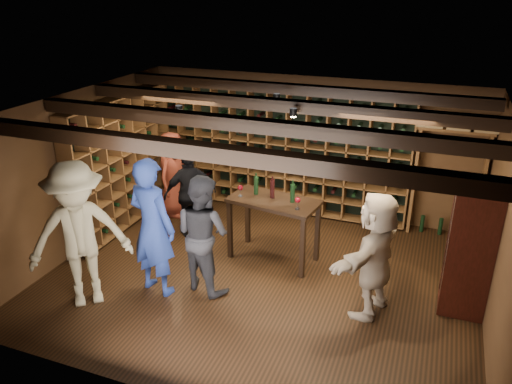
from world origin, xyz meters
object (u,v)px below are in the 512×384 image
at_px(guest_khaki, 79,235).
at_px(guest_beige, 375,254).
at_px(display_cabinet, 469,252).
at_px(man_grey_suit, 203,233).
at_px(guest_woman_black, 190,193).
at_px(tasting_table, 274,208).
at_px(man_blue_shirt, 153,227).
at_px(guest_red_floral, 173,174).

height_order(guest_khaki, guest_beige, guest_khaki).
distance_m(guest_khaki, guest_beige, 3.76).
relative_size(display_cabinet, man_grey_suit, 1.04).
xyz_separation_m(guest_woman_black, guest_beige, (3.17, -1.10, 0.09)).
xyz_separation_m(man_grey_suit, tasting_table, (0.65, 1.07, 0.03)).
bearing_deg(man_grey_suit, man_blue_shirt, 45.54).
height_order(display_cabinet, man_blue_shirt, man_blue_shirt).
relative_size(guest_woman_black, guest_beige, 0.89).
relative_size(guest_khaki, guest_beige, 1.19).
distance_m(guest_beige, tasting_table, 1.81).
relative_size(guest_red_floral, guest_beige, 0.93).
xyz_separation_m(man_blue_shirt, guest_red_floral, (-0.99, 2.27, -0.19)).
bearing_deg(guest_woman_black, display_cabinet, 131.68).
bearing_deg(tasting_table, guest_beige, -18.46).
height_order(guest_red_floral, guest_woman_black, guest_red_floral).
relative_size(man_blue_shirt, man_grey_suit, 1.16).
distance_m(man_blue_shirt, guest_khaki, 0.93).
bearing_deg(display_cabinet, guest_beige, -157.60).
relative_size(display_cabinet, guest_woman_black, 1.17).
height_order(man_blue_shirt, guest_red_floral, man_blue_shirt).
relative_size(man_grey_suit, guest_red_floral, 1.07).
distance_m(display_cabinet, guest_red_floral, 5.11).
bearing_deg(guest_beige, guest_red_floral, -97.21).
distance_m(guest_woman_black, tasting_table, 1.59).
height_order(man_grey_suit, guest_red_floral, man_grey_suit).
relative_size(guest_red_floral, guest_khaki, 0.78).
height_order(man_blue_shirt, guest_woman_black, man_blue_shirt).
bearing_deg(guest_beige, guest_woman_black, -92.34).
bearing_deg(guest_woman_black, guest_khaki, 39.84).
bearing_deg(guest_woman_black, guest_red_floral, -82.08).
bearing_deg(guest_beige, display_cabinet, 129.17).
bearing_deg(display_cabinet, guest_woman_black, 171.44).
bearing_deg(tasting_table, man_blue_shirt, -123.90).
xyz_separation_m(guest_red_floral, guest_woman_black, (0.67, -0.61, -0.04)).
bearing_deg(man_blue_shirt, tasting_table, -120.60).
xyz_separation_m(man_grey_suit, guest_red_floral, (-1.58, 1.97, -0.06)).
distance_m(guest_red_floral, guest_beige, 4.21).
distance_m(guest_red_floral, guest_khaki, 2.86).
xyz_separation_m(guest_red_floral, guest_beige, (3.84, -1.71, 0.05)).
distance_m(man_blue_shirt, guest_beige, 2.91).
distance_m(man_grey_suit, guest_khaki, 1.59).
height_order(man_grey_suit, guest_woman_black, man_grey_suit).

